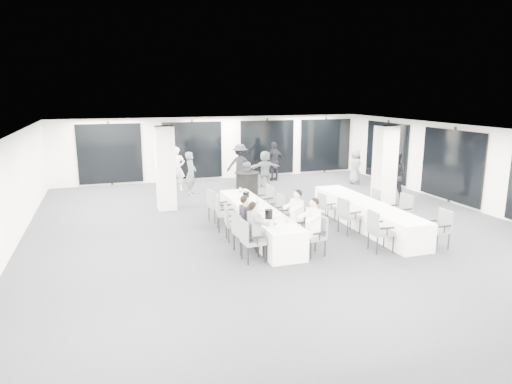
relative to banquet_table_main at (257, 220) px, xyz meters
The scene contains 43 objects.
room 2.41m from the banquet_table_main, 41.36° to the left, with size 14.04×16.04×2.84m.
column_left 4.21m from the banquet_table_main, 120.09° to the left, with size 0.60×0.60×2.80m, color silver.
column_right 5.23m from the banquet_table_main, 15.04° to the left, with size 0.60×0.60×2.80m, color silver.
banquet_table_main is the anchor object (origin of this frame).
banquet_table_side 3.25m from the banquet_table_main, ahead, with size 0.90×5.00×0.75m, color white.
cocktail_table 3.08m from the banquet_table_main, 77.98° to the left, with size 0.87×0.87×1.20m.
chair_main_left_near 2.18m from the banquet_table_main, 112.73° to the right, with size 0.54×0.60×1.01m.
chair_main_left_second 1.59m from the banquet_table_main, 122.15° to the right, with size 0.56×0.61×1.00m.
chair_main_left_mid 0.92m from the banquet_table_main, 156.01° to the right, with size 0.52×0.56×0.93m.
chair_main_left_fourth 1.05m from the banquet_table_main, 145.02° to the left, with size 0.60×0.64×1.04m.
chair_main_left_far 1.74m from the banquet_table_main, 118.89° to the left, with size 0.60×0.63×1.00m.
chair_main_right_near 2.24m from the banquet_table_main, 68.12° to the right, with size 0.56×0.60×0.97m.
chair_main_right_second 1.38m from the banquet_table_main, 52.67° to the right, with size 0.53×0.57×0.95m.
chair_main_right_mid 0.86m from the banquet_table_main, 12.67° to the right, with size 0.54×0.57×0.90m.
chair_main_right_fourth 1.05m from the banquet_table_main, 37.05° to the left, with size 0.52×0.56×0.91m.
chair_main_right_far 1.79m from the banquet_table_main, 61.91° to the left, with size 0.57×0.61×1.00m.
chair_side_left_near 3.35m from the banquet_table_main, 44.47° to the right, with size 0.56×0.62×1.04m.
chair_side_left_mid 2.53m from the banquet_table_main, 18.39° to the right, with size 0.58×0.62×1.01m.
chair_side_left_far 2.48m from the banquet_table_main, 13.77° to the left, with size 0.50×0.54×0.86m.
chair_side_right_near 4.81m from the banquet_table_main, 32.29° to the right, with size 0.50×0.56×0.98m.
chair_side_right_mid 4.19m from the banquet_table_main, 13.40° to the right, with size 0.57×0.62×1.03m.
chair_side_right_far 4.09m from the banquet_table_main, ahead, with size 0.46×0.51×0.89m.
seated_guest_a 2.15m from the banquet_table_main, 108.49° to the right, with size 0.50×0.38×1.44m.
seated_guest_b 1.54m from the banquet_table_main, 116.80° to the right, with size 0.50×0.38×1.44m.
seated_guest_c 2.24m from the banquet_table_main, 72.29° to the right, with size 0.50×0.38×1.44m.
seated_guest_d 1.36m from the banquet_table_main, 58.77° to the right, with size 0.50×0.38×1.44m.
standing_guest_a 5.58m from the banquet_table_main, 98.88° to the left, with size 0.68×0.55×1.88m, color slate.
standing_guest_b 3.34m from the banquet_table_main, 78.41° to the left, with size 0.84×0.51×1.73m, color slate.
standing_guest_c 6.74m from the banquet_table_main, 77.71° to the left, with size 1.28×0.65×1.98m, color black.
standing_guest_d 7.80m from the banquet_table_main, 66.00° to the left, with size 1.15×0.65×1.96m, color black.
standing_guest_e 8.24m from the banquet_table_main, 40.82° to the left, with size 0.82×0.50×1.71m, color slate.
standing_guest_f 6.51m from the banquet_table_main, 68.74° to the left, with size 1.56×0.60×1.70m, color slate.
standing_guest_g 6.52m from the banquet_table_main, 101.24° to the left, with size 0.73×0.59×2.00m, color white.
standing_guest_h 6.54m from the banquet_table_main, 20.98° to the left, with size 0.97×0.59×2.01m, color black.
ice_bucket_near 1.25m from the banquet_table_main, 93.26° to the right, with size 0.21×0.21×0.23m, color black.
ice_bucket_far 1.19m from the banquet_table_main, 89.27° to the left, with size 0.20×0.20×0.22m, color black.
water_bottle_a 1.97m from the banquet_table_main, 95.21° to the right, with size 0.07×0.07×0.21m, color silver.
water_bottle_b 0.53m from the banquet_table_main, 68.28° to the left, with size 0.07×0.07×0.22m, color silver.
water_bottle_c 1.84m from the banquet_table_main, 88.80° to the left, with size 0.07×0.07×0.21m, color silver.
plate_a 1.61m from the banquet_table_main, 97.36° to the right, with size 0.19×0.19×0.03m.
plate_b 1.71m from the banquet_table_main, 81.81° to the right, with size 0.19×0.19×0.03m.
plate_c 0.55m from the banquet_table_main, 94.70° to the right, with size 0.19×0.19×0.03m.
wine_glass 2.12m from the banquet_table_main, 83.20° to the right, with size 0.08×0.08×0.21m.
Camera 1 is at (-4.62, -11.99, 3.93)m, focal length 32.00 mm.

